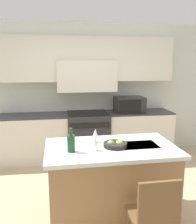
# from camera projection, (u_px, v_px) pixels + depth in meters

# --- Properties ---
(ground_plane) EXTENTS (10.00, 10.00, 0.00)m
(ground_plane) POSITION_uv_depth(u_px,v_px,m) (107.00, 213.00, 3.23)
(ground_plane) COLOR tan
(back_cabinetry) EXTENTS (10.00, 0.46, 2.70)m
(back_cabinetry) POSITION_uv_depth(u_px,v_px,m) (86.00, 78.00, 5.05)
(back_cabinetry) COLOR silver
(back_cabinetry) RESTS_ON ground_plane
(back_counter) EXTENTS (3.45, 0.62, 0.92)m
(back_counter) POSITION_uv_depth(u_px,v_px,m) (88.00, 136.00, 5.03)
(back_counter) COLOR silver
(back_counter) RESTS_ON ground_plane
(range_stove) EXTENTS (0.81, 0.70, 0.94)m
(range_stove) POSITION_uv_depth(u_px,v_px,m) (88.00, 136.00, 5.01)
(range_stove) COLOR #2D2D33
(range_stove) RESTS_ON ground_plane
(microwave) EXTENTS (0.57, 0.45, 0.31)m
(microwave) POSITION_uv_depth(u_px,v_px,m) (129.00, 104.00, 5.05)
(microwave) COLOR black
(microwave) RESTS_ON back_counter
(kitchen_island) EXTENTS (1.56, 0.93, 0.93)m
(kitchen_island) POSITION_uv_depth(u_px,v_px,m) (111.00, 182.00, 3.07)
(kitchen_island) COLOR olive
(kitchen_island) RESTS_ON ground_plane
(island_chair) EXTENTS (0.42, 0.40, 0.90)m
(island_chair) POSITION_uv_depth(u_px,v_px,m) (154.00, 214.00, 2.34)
(island_chair) COLOR brown
(island_chair) RESTS_ON ground_plane
(wine_bottle) EXTENTS (0.09, 0.09, 0.27)m
(wine_bottle) POSITION_uv_depth(u_px,v_px,m) (71.00, 143.00, 2.78)
(wine_bottle) COLOR #194723
(wine_bottle) RESTS_ON kitchen_island
(wine_glass_near) EXTENTS (0.07, 0.07, 0.17)m
(wine_glass_near) POSITION_uv_depth(u_px,v_px,m) (95.00, 141.00, 2.82)
(wine_glass_near) COLOR white
(wine_glass_near) RESTS_ON kitchen_island
(wine_glass_far) EXTENTS (0.07, 0.07, 0.17)m
(wine_glass_far) POSITION_uv_depth(u_px,v_px,m) (95.00, 133.00, 3.13)
(wine_glass_far) COLOR white
(wine_glass_far) RESTS_ON kitchen_island
(fruit_bowl) EXTENTS (0.28, 0.28, 0.09)m
(fruit_bowl) POSITION_uv_depth(u_px,v_px,m) (115.00, 144.00, 2.95)
(fruit_bowl) COLOR black
(fruit_bowl) RESTS_ON kitchen_island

